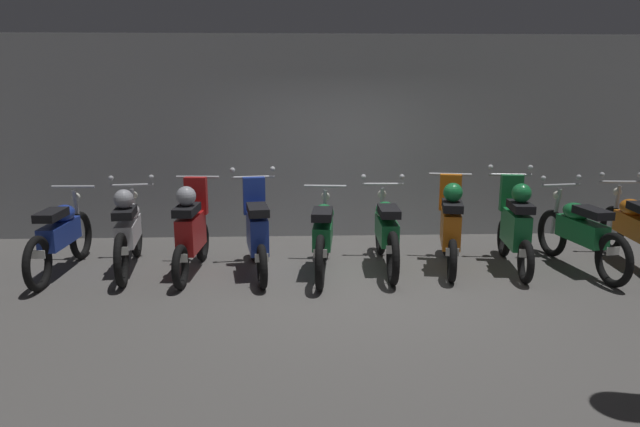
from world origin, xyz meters
The scene contains 12 objects.
ground_plane centered at (0.00, 0.00, 0.00)m, with size 80.00×80.00×0.00m, color #565451.
back_wall centered at (0.00, 2.51, 1.53)m, with size 16.00×0.30×3.06m, color #9EA0A3.
motorbike_slot_0 centered at (-3.70, 0.64, 0.49)m, with size 0.56×1.95×1.03m.
motorbike_slot_1 centered at (-2.88, 0.73, 0.53)m, with size 0.59×1.95×1.15m.
motorbike_slot_2 centered at (-2.05, 0.56, 0.57)m, with size 0.56×1.68×1.18m.
motorbike_slot_3 centered at (-1.24, 0.55, 0.53)m, with size 0.58×1.67×1.29m.
motorbike_slot_4 centered at (-0.41, 0.55, 0.49)m, with size 0.56×1.95×1.03m.
motorbike_slot_5 centered at (0.41, 0.68, 0.49)m, with size 0.59×1.95×1.15m.
motorbike_slot_6 centered at (1.24, 0.67, 0.57)m, with size 0.58×1.67×1.18m.
motorbike_slot_7 centered at (2.06, 0.59, 0.57)m, with size 0.59×1.68×1.29m.
motorbike_slot_8 centered at (2.87, 0.51, 0.49)m, with size 0.58×1.94×1.15m.
motorbike_slot_9 centered at (3.70, 0.73, 0.49)m, with size 0.59×1.95×1.15m.
Camera 1 is at (-0.75, -6.72, 2.36)m, focal length 33.52 mm.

